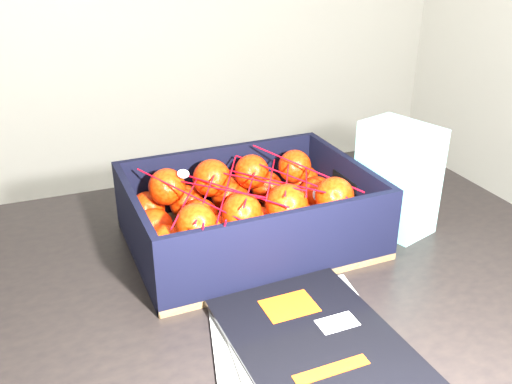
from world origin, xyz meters
name	(u,v)px	position (x,y,z in m)	size (l,w,h in m)	color
table	(237,320)	(0.04, 0.03, 0.65)	(1.22, 0.84, 0.75)	black
magazine_stack	(308,347)	(0.05, -0.19, 0.76)	(0.28, 0.32, 0.02)	silver
produce_crate	(249,221)	(0.09, 0.11, 0.79)	(0.41, 0.30, 0.13)	olive
clementine_heap	(249,211)	(0.09, 0.11, 0.81)	(0.39, 0.28, 0.12)	red
mesh_net	(247,185)	(0.09, 0.10, 0.86)	(0.33, 0.27, 0.09)	red
retail_carton	(397,178)	(0.36, 0.06, 0.85)	(0.09, 0.13, 0.20)	white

